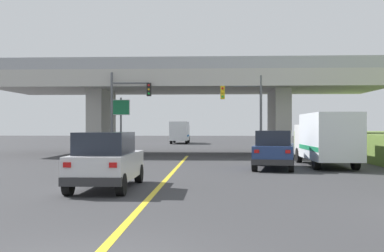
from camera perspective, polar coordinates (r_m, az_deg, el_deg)
ground at (r=38.92m, az=-0.31°, el=-3.37°), size 160.00×160.00×0.00m
overpass_bridge at (r=38.99m, az=-0.30°, el=4.52°), size 30.68×9.02×7.40m
lane_divider_stripe at (r=21.67m, az=-2.66°, el=-5.95°), size 0.20×28.37×0.01m
suv_lead at (r=16.99m, az=-10.35°, el=-4.13°), size 1.97×4.72×2.02m
suv_crossing at (r=25.06m, az=9.97°, el=-2.84°), size 2.78×5.04×2.02m
box_truck at (r=27.18m, az=16.00°, el=-1.46°), size 2.33×7.21×2.95m
traffic_signal_nearside at (r=34.48m, az=6.79°, el=2.45°), size 3.04×0.36×5.98m
traffic_signal_farside at (r=34.60m, az=-8.23°, el=2.66°), size 2.99×0.36×6.20m
highway_sign at (r=36.34m, az=-8.65°, el=1.49°), size 1.39×0.17×4.46m
semi_truck_distant at (r=63.16m, az=-1.47°, el=-0.72°), size 2.33×7.29×2.91m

